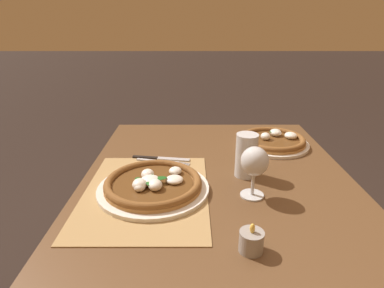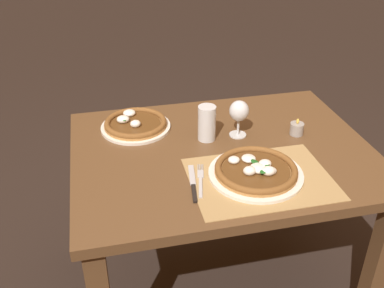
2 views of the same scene
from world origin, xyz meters
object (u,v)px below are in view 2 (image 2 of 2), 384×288
pint_glass (207,124)px  votive_candle (297,129)px  pizza_far (135,124)px  knife (193,183)px  fork (201,180)px  pizza_near (256,171)px  wine_glass (239,112)px

pint_glass → votive_candle: bearing=-6.9°
pizza_far → pint_glass: (0.27, -0.15, 0.05)m
knife → pint_glass: bearing=67.0°
pint_glass → pizza_far: bearing=150.2°
fork → votive_candle: (0.47, 0.24, 0.02)m
pint_glass → votive_candle: (0.37, -0.04, -0.05)m
pint_glass → fork: size_ratio=0.73×
pint_glass → votive_candle: pint_glass is taller
pizza_far → votive_candle: 0.67m
pizza_near → wine_glass: 0.31m
pint_glass → knife: bearing=-113.0°
pizza_near → wine_glass: (0.03, 0.29, 0.08)m
wine_glass → pizza_far: bearing=159.0°
wine_glass → votive_candle: wine_glass is taller
wine_glass → fork: bearing=-128.9°
wine_glass → votive_candle: size_ratio=2.15×
pint_glass → knife: 0.32m
pint_glass → fork: (-0.09, -0.28, -0.06)m
pizza_near → pint_glass: bearing=109.6°
pizza_far → knife: pizza_far is taller
pizza_far → pint_glass: 0.32m
pint_glass → fork: bearing=-108.5°
pizza_near → knife: 0.23m
pizza_far → votive_candle: (0.64, -0.20, 0.00)m
pizza_far → wine_glass: bearing=-21.0°
pint_glass → knife: pint_glass is taller
fork → votive_candle: size_ratio=2.75×
pizza_near → fork: pizza_near is taller
pizza_far → knife: (0.15, -0.45, -0.01)m
pizza_far → pint_glass: size_ratio=2.02×
wine_glass → knife: (-0.26, -0.29, -0.10)m
wine_glass → fork: 0.37m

